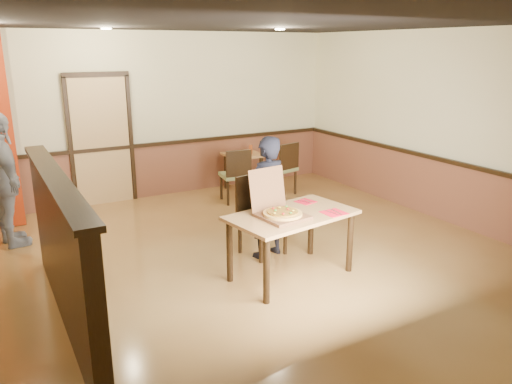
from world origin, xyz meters
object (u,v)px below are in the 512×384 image
main_table (292,223)px  side_chair_right (283,166)px  diner_chair (259,211)px  side_table (243,163)px  side_chair_left (236,173)px  condiment (251,149)px  passerby (5,181)px  pizza_box (280,211)px  diner (267,198)px

main_table → side_chair_right: 3.29m
diner_chair → side_table: bearing=54.4°
side_chair_left → side_chair_right: bearing=-171.7°
side_table → condiment: condiment is taller
side_chair_left → passerby: passerby is taller
side_table → pizza_box: bearing=-111.7°
diner → condiment: size_ratio=9.23×
diner → main_table: bearing=74.4°
side_table → side_chair_left: bearing=-126.7°
passerby → side_chair_right: bearing=-97.9°
main_table → passerby: passerby is taller
passerby → diner: bearing=-136.1°
pizza_box → side_table: bearing=61.4°
passerby → condiment: 4.10m
side_chair_right → passerby: 4.41m
side_chair_right → condiment: size_ratio=5.70×
diner_chair → pizza_box: 0.89m
diner → passerby: passerby is taller
side_table → passerby: 4.03m
diner → pizza_box: diner is taller
side_table → pizza_box: pizza_box is taller
main_table → pizza_box: pizza_box is taller
side_chair_left → diner: (-0.69, -2.19, 0.26)m
main_table → pizza_box: (-0.18, -0.03, 0.17)m
side_chair_left → condiment: (0.57, 0.53, 0.26)m
passerby → condiment: size_ratio=10.70×
side_chair_left → condiment: size_ratio=5.57×
passerby → condiment: bearing=-90.2°
main_table → side_chair_right: side_chair_right is taller
side_chair_right → condiment: side_chair_right is taller
pizza_box → condiment: pizza_box is taller
side_chair_left → passerby: size_ratio=0.52×
diner → pizza_box: bearing=60.1°
diner_chair → side_table: 2.91m
passerby → side_chair_left: bearing=-97.0°
side_chair_left → diner: diner is taller
diner_chair → condiment: size_ratio=6.04×
side_table → condiment: size_ratio=4.13×
passerby → condiment: (4.03, 0.78, -0.12)m
pizza_box → condiment: size_ratio=3.68×
diner_chair → pizza_box: pizza_box is taller
diner_chair → side_chair_left: bearing=58.9°
main_table → passerby: size_ratio=0.86×
diner_chair → diner: 0.27m
side_chair_left → passerby: 3.49m
side_chair_right → side_table: side_chair_right is taller
condiment → diner_chair: bearing=-116.6°
pizza_box → side_chair_left: bearing=65.2°
side_chair_right → passerby: passerby is taller
side_table → main_table: bearing=-109.3°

